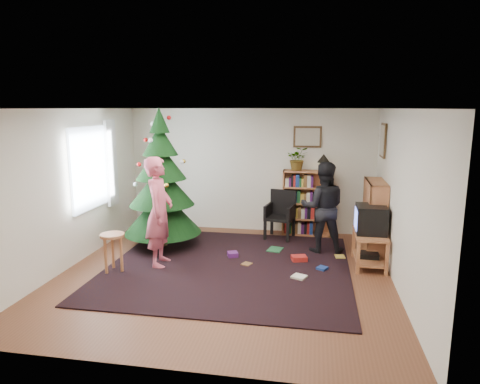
% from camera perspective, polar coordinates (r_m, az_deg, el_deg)
% --- Properties ---
extents(floor, '(5.00, 5.00, 0.00)m').
position_cam_1_polar(floor, '(6.70, -2.03, -10.84)').
color(floor, brown).
rests_on(floor, ground).
extents(ceiling, '(5.00, 5.00, 0.00)m').
position_cam_1_polar(ceiling, '(6.22, -2.19, 11.06)').
color(ceiling, white).
rests_on(ceiling, wall_back).
extents(wall_back, '(5.00, 0.02, 2.50)m').
position_cam_1_polar(wall_back, '(8.77, 1.31, 2.89)').
color(wall_back, silver).
rests_on(wall_back, floor).
extents(wall_front, '(5.00, 0.02, 2.50)m').
position_cam_1_polar(wall_front, '(4.01, -9.66, -7.31)').
color(wall_front, silver).
rests_on(wall_front, floor).
extents(wall_left, '(0.02, 5.00, 2.50)m').
position_cam_1_polar(wall_left, '(7.28, -21.73, 0.39)').
color(wall_left, silver).
rests_on(wall_left, floor).
extents(wall_right, '(0.02, 5.00, 2.50)m').
position_cam_1_polar(wall_right, '(6.32, 20.66, -1.07)').
color(wall_right, silver).
rests_on(wall_right, floor).
extents(rug, '(3.80, 3.60, 0.02)m').
position_cam_1_polar(rug, '(6.97, -1.51, -9.86)').
color(rug, black).
rests_on(rug, floor).
extents(window_pane, '(0.04, 1.20, 1.40)m').
position_cam_1_polar(window_pane, '(7.74, -19.36, 3.03)').
color(window_pane, silver).
rests_on(window_pane, wall_left).
extents(curtain, '(0.06, 0.35, 1.60)m').
position_cam_1_polar(curtain, '(8.33, -16.79, 3.72)').
color(curtain, silver).
rests_on(curtain, wall_left).
extents(picture_back, '(0.55, 0.03, 0.42)m').
position_cam_1_polar(picture_back, '(8.57, 8.99, 7.28)').
color(picture_back, '#4C3319').
rests_on(picture_back, wall_back).
extents(picture_right, '(0.03, 0.50, 0.60)m').
position_cam_1_polar(picture_right, '(7.93, 18.55, 6.54)').
color(picture_right, '#4C3319').
rests_on(picture_right, wall_right).
extents(christmas_tree, '(1.39, 1.39, 2.53)m').
position_cam_1_polar(christmas_tree, '(7.81, -10.39, 0.23)').
color(christmas_tree, '#3F2816').
rests_on(christmas_tree, rug).
extents(bookshelf_back, '(0.95, 0.30, 1.30)m').
position_cam_1_polar(bookshelf_back, '(8.62, 8.88, -1.35)').
color(bookshelf_back, '#B46A40').
rests_on(bookshelf_back, floor).
extents(bookshelf_right, '(0.30, 0.95, 1.30)m').
position_cam_1_polar(bookshelf_right, '(7.67, 17.45, -3.29)').
color(bookshelf_right, '#B46A40').
rests_on(bookshelf_right, floor).
extents(tv_stand, '(0.48, 0.87, 0.55)m').
position_cam_1_polar(tv_stand, '(7.23, 16.88, -6.94)').
color(tv_stand, '#B46A40').
rests_on(tv_stand, floor).
extents(crt_tv, '(0.47, 0.51, 0.44)m').
position_cam_1_polar(crt_tv, '(7.11, 17.06, -3.50)').
color(crt_tv, black).
rests_on(crt_tv, tv_stand).
extents(armchair, '(0.60, 0.60, 0.93)m').
position_cam_1_polar(armchair, '(8.40, 5.38, -2.74)').
color(armchair, black).
rests_on(armchair, rug).
extents(stool, '(0.37, 0.37, 0.62)m').
position_cam_1_polar(stool, '(6.89, -16.63, -6.48)').
color(stool, '#B46A40').
rests_on(stool, floor).
extents(person_standing, '(0.49, 0.68, 1.77)m').
position_cam_1_polar(person_standing, '(6.92, -10.73, -2.63)').
color(person_standing, '#BF4C5D').
rests_on(person_standing, rug).
extents(person_by_chair, '(0.81, 0.64, 1.60)m').
position_cam_1_polar(person_by_chair, '(7.60, 10.99, -2.04)').
color(person_by_chair, black).
rests_on(person_by_chair, rug).
extents(potted_plant, '(0.46, 0.41, 0.46)m').
position_cam_1_polar(potted_plant, '(8.48, 7.70, 4.43)').
color(potted_plant, gray).
rests_on(potted_plant, bookshelf_back).
extents(table_lamp, '(0.25, 0.25, 0.33)m').
position_cam_1_polar(table_lamp, '(8.48, 11.09, 4.28)').
color(table_lamp, '#A57F33').
rests_on(table_lamp, bookshelf_back).
extents(floor_clutter, '(2.00, 1.41, 0.08)m').
position_cam_1_polar(floor_clutter, '(7.17, 6.33, -9.06)').
color(floor_clutter, '#A51E19').
rests_on(floor_clutter, rug).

